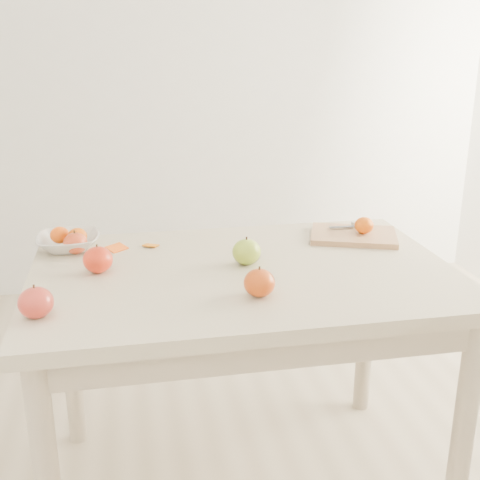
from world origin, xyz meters
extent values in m
plane|color=white|center=(0.00, 1.75, 1.35)|extent=(3.50, 0.00, 3.50)
cube|color=#C5B695|center=(0.00, 0.00, 0.73)|extent=(1.20, 0.80, 0.04)
cylinder|color=#BCAA8E|center=(-0.54, 0.34, 0.35)|extent=(0.06, 0.06, 0.71)
cylinder|color=#BCAA8E|center=(0.54, 0.34, 0.35)|extent=(0.06, 0.06, 0.71)
cylinder|color=#BCAA8E|center=(0.54, -0.34, 0.35)|extent=(0.06, 0.06, 0.71)
cube|color=tan|center=(0.41, 0.21, 0.76)|extent=(0.33, 0.28, 0.02)
ellipsoid|color=#DC4907|center=(0.44, 0.20, 0.80)|extent=(0.06, 0.06, 0.05)
imported|color=silver|center=(-0.50, 0.27, 0.77)|extent=(0.19, 0.19, 0.05)
ellipsoid|color=#D63B07|center=(-0.53, 0.28, 0.80)|extent=(0.06, 0.06, 0.05)
ellipsoid|color=#D55E07|center=(-0.47, 0.25, 0.80)|extent=(0.06, 0.06, 0.05)
cube|color=#ED5A10|center=(-0.36, 0.23, 0.75)|extent=(0.07, 0.07, 0.01)
cube|color=orange|center=(-0.25, 0.24, 0.75)|extent=(0.06, 0.05, 0.01)
cube|color=silver|center=(0.47, 0.28, 0.78)|extent=(0.08, 0.02, 0.01)
cube|color=#3B3D43|center=(0.39, 0.25, 0.78)|extent=(0.10, 0.02, 0.00)
ellipsoid|color=olive|center=(0.02, 0.03, 0.79)|extent=(0.08, 0.08, 0.08)
ellipsoid|color=maroon|center=(-0.54, -0.22, 0.79)|extent=(0.08, 0.08, 0.07)
ellipsoid|color=#9F0408|center=(-0.48, 0.22, 0.78)|extent=(0.07, 0.07, 0.07)
ellipsoid|color=#A10A0E|center=(-0.41, 0.05, 0.79)|extent=(0.08, 0.08, 0.07)
ellipsoid|color=#A41D09|center=(0.00, -0.20, 0.79)|extent=(0.08, 0.08, 0.07)
camera|label=1|loc=(-0.31, -1.58, 1.37)|focal=45.00mm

